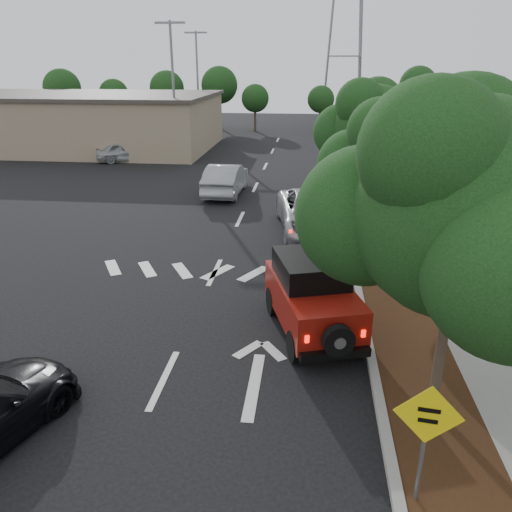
# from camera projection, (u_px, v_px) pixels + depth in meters

# --- Properties ---
(ground) EXTENTS (120.00, 120.00, 0.00)m
(ground) POSITION_uv_depth(u_px,v_px,m) (164.00, 379.00, 10.94)
(ground) COLOR black
(ground) RESTS_ON ground
(curb) EXTENTS (0.20, 70.00, 0.15)m
(curb) POSITION_uv_depth(u_px,v_px,m) (345.00, 221.00, 21.55)
(curb) COLOR #9E9B93
(curb) RESTS_ON ground
(planting_strip) EXTENTS (1.80, 70.00, 0.12)m
(planting_strip) POSITION_uv_depth(u_px,v_px,m) (369.00, 222.00, 21.45)
(planting_strip) COLOR black
(planting_strip) RESTS_ON ground
(sidewalk) EXTENTS (2.00, 70.00, 0.12)m
(sidewalk) POSITION_uv_depth(u_px,v_px,m) (414.00, 223.00, 21.25)
(sidewalk) COLOR gray
(sidewalk) RESTS_ON ground
(hedge) EXTENTS (0.80, 70.00, 0.80)m
(hedge) POSITION_uv_depth(u_px,v_px,m) (449.00, 217.00, 20.99)
(hedge) COLOR black
(hedge) RESTS_ON ground
(commercial_building) EXTENTS (22.00, 12.00, 4.00)m
(commercial_building) POSITION_uv_depth(u_px,v_px,m) (72.00, 122.00, 39.62)
(commercial_building) COLOR gray
(commercial_building) RESTS_ON ground
(transmission_tower) EXTENTS (7.00, 4.00, 28.00)m
(transmission_tower) POSITION_uv_depth(u_px,v_px,m) (340.00, 125.00, 54.75)
(transmission_tower) COLOR slate
(transmission_tower) RESTS_ON ground
(street_tree_near) EXTENTS (3.80, 3.80, 5.92)m
(street_tree_near) POSITION_uv_depth(u_px,v_px,m) (431.00, 413.00, 9.90)
(street_tree_near) COLOR black
(street_tree_near) RESTS_ON ground
(street_tree_mid) EXTENTS (3.20, 3.20, 5.32)m
(street_tree_mid) POSITION_uv_depth(u_px,v_px,m) (385.00, 274.00, 16.38)
(street_tree_mid) COLOR black
(street_tree_mid) RESTS_ON ground
(street_tree_far) EXTENTS (3.40, 3.40, 5.62)m
(street_tree_far) POSITION_uv_depth(u_px,v_px,m) (366.00, 217.00, 22.40)
(street_tree_far) COLOR black
(street_tree_far) RESTS_ON ground
(light_pole_a) EXTENTS (2.00, 0.22, 9.00)m
(light_pole_a) POSITION_uv_depth(u_px,v_px,m) (178.00, 159.00, 35.67)
(light_pole_a) COLOR slate
(light_pole_a) RESTS_ON ground
(light_pole_b) EXTENTS (2.00, 0.22, 9.00)m
(light_pole_b) POSITION_uv_depth(u_px,v_px,m) (200.00, 135.00, 46.88)
(light_pole_b) COLOR slate
(light_pole_b) RESTS_ON ground
(red_jeep) EXTENTS (2.65, 4.04, 1.98)m
(red_jeep) POSITION_uv_depth(u_px,v_px,m) (310.00, 294.00, 12.65)
(red_jeep) COLOR black
(red_jeep) RESTS_ON ground
(silver_suv_ahead) EXTENTS (3.47, 6.07, 1.60)m
(silver_suv_ahead) POSITION_uv_depth(u_px,v_px,m) (313.00, 213.00, 20.14)
(silver_suv_ahead) COLOR #A6A8AD
(silver_suv_ahead) RESTS_ON ground
(silver_sedan_oncoming) EXTENTS (1.79, 4.83, 1.58)m
(silver_sedan_oncoming) POSITION_uv_depth(u_px,v_px,m) (226.00, 179.00, 25.95)
(silver_sedan_oncoming) COLOR #939599
(silver_sedan_oncoming) RESTS_ON ground
(parked_suv) EXTENTS (4.37, 3.11, 1.38)m
(parked_suv) POSITION_uv_depth(u_px,v_px,m) (126.00, 151.00, 34.47)
(parked_suv) COLOR #A5A9AD
(parked_suv) RESTS_ON ground
(speed_hump_sign) EXTENTS (0.99, 0.15, 2.13)m
(speed_hump_sign) POSITION_uv_depth(u_px,v_px,m) (426.00, 429.00, 7.32)
(speed_hump_sign) COLOR slate
(speed_hump_sign) RESTS_ON ground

